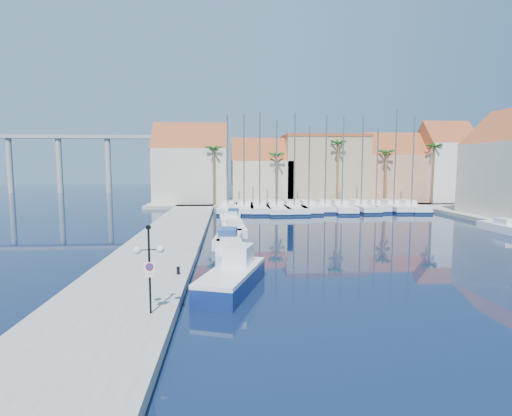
# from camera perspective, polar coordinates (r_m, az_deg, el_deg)

# --- Properties ---
(ground) EXTENTS (260.00, 260.00, 0.00)m
(ground) POSITION_cam_1_polar(r_m,az_deg,el_deg) (23.07, 5.58, -10.73)
(ground) COLOR black
(ground) RESTS_ON ground
(quay_west) EXTENTS (6.00, 77.00, 0.50)m
(quay_west) POSITION_cam_1_polar(r_m,az_deg,el_deg) (36.25, -12.32, -4.29)
(quay_west) COLOR gray
(quay_west) RESTS_ON ground
(shore_north) EXTENTS (54.00, 16.00, 0.50)m
(shore_north) POSITION_cam_1_polar(r_m,az_deg,el_deg) (71.41, 7.12, 0.81)
(shore_north) COLOR gray
(shore_north) RESTS_ON ground
(lamp_post) EXTENTS (1.26, 0.48, 3.73)m
(lamp_post) POSITION_cam_1_polar(r_m,az_deg,el_deg) (17.11, -15.02, -6.62)
(lamp_post) COLOR black
(lamp_post) RESTS_ON quay_west
(bollard) EXTENTS (0.18, 0.18, 0.45)m
(bollard) POSITION_cam_1_polar(r_m,az_deg,el_deg) (23.35, -11.05, -8.76)
(bollard) COLOR black
(bollard) RESTS_ON quay_west
(fishing_boat) EXTENTS (4.00, 6.71, 2.23)m
(fishing_boat) POSITION_cam_1_polar(r_m,az_deg,el_deg) (21.75, -3.34, -9.72)
(fishing_boat) COLOR navy
(fishing_boat) RESTS_ON ground
(motorboat_west_0) EXTENTS (2.14, 6.37, 1.40)m
(motorboat_west_0) POSITION_cam_1_polar(r_m,az_deg,el_deg) (29.35, -3.76, -6.06)
(motorboat_west_0) COLOR white
(motorboat_west_0) RESTS_ON ground
(motorboat_west_1) EXTENTS (2.65, 6.69, 1.40)m
(motorboat_west_1) POSITION_cam_1_polar(r_m,az_deg,el_deg) (34.48, -3.96, -4.25)
(motorboat_west_1) COLOR white
(motorboat_west_1) RESTS_ON ground
(motorboat_west_2) EXTENTS (2.45, 6.73, 1.40)m
(motorboat_west_2) POSITION_cam_1_polar(r_m,az_deg,el_deg) (39.66, -3.17, -2.90)
(motorboat_west_2) COLOR white
(motorboat_west_2) RESTS_ON ground
(motorboat_west_3) EXTENTS (2.51, 6.95, 1.40)m
(motorboat_west_3) POSITION_cam_1_polar(r_m,az_deg,el_deg) (45.99, -3.74, -1.68)
(motorboat_west_3) COLOR white
(motorboat_west_3) RESTS_ON ground
(motorboat_west_4) EXTENTS (2.07, 5.63, 1.40)m
(motorboat_west_4) POSITION_cam_1_polar(r_m,az_deg,el_deg) (50.28, -3.23, -1.02)
(motorboat_west_4) COLOR white
(motorboat_west_4) RESTS_ON ground
(motorboat_west_5) EXTENTS (2.13, 5.58, 1.40)m
(motorboat_west_5) POSITION_cam_1_polar(r_m,az_deg,el_deg) (55.14, -3.43, -0.40)
(motorboat_west_5) COLOR white
(motorboat_west_5) RESTS_ON ground
(motorboat_east_1) EXTENTS (1.90, 5.41, 1.40)m
(motorboat_east_1) POSITION_cam_1_polar(r_m,az_deg,el_deg) (47.65, 31.68, -2.29)
(motorboat_east_1) COLOR white
(motorboat_east_1) RESTS_ON ground
(sailboat_0) EXTENTS (3.21, 9.68, 13.78)m
(sailboat_0) POSITION_cam_1_polar(r_m,az_deg,el_deg) (58.06, -3.99, 0.02)
(sailboat_0) COLOR white
(sailboat_0) RESTS_ON ground
(sailboat_1) EXTENTS (3.45, 10.84, 14.00)m
(sailboat_1) POSITION_cam_1_polar(r_m,az_deg,el_deg) (58.41, -1.70, 0.05)
(sailboat_1) COLOR white
(sailboat_1) RESTS_ON ground
(sailboat_2) EXTENTS (3.11, 10.63, 14.25)m
(sailboat_2) POSITION_cam_1_polar(r_m,az_deg,el_deg) (58.10, 0.50, 0.02)
(sailboat_2) COLOR white
(sailboat_2) RESTS_ON ground
(sailboat_3) EXTENTS (3.25, 11.78, 13.01)m
(sailboat_3) POSITION_cam_1_polar(r_m,az_deg,el_deg) (58.15, 2.83, -0.01)
(sailboat_3) COLOR white
(sailboat_3) RESTS_ON ground
(sailboat_4) EXTENTS (3.40, 11.77, 14.16)m
(sailboat_4) POSITION_cam_1_polar(r_m,az_deg,el_deg) (58.72, 5.37, 0.04)
(sailboat_4) COLOR white
(sailboat_4) RESTS_ON ground
(sailboat_5) EXTENTS (3.15, 10.39, 12.37)m
(sailboat_5) POSITION_cam_1_polar(r_m,az_deg,el_deg) (59.26, 7.43, 0.07)
(sailboat_5) COLOR white
(sailboat_5) RESTS_ON ground
(sailboat_6) EXTENTS (2.93, 8.79, 13.98)m
(sailboat_6) POSITION_cam_1_polar(r_m,az_deg,el_deg) (60.32, 9.76, 0.19)
(sailboat_6) COLOR white
(sailboat_6) RESTS_ON ground
(sailboat_7) EXTENTS (3.75, 11.11, 13.65)m
(sailboat_7) POSITION_cam_1_polar(r_m,az_deg,el_deg) (60.34, 12.03, 0.10)
(sailboat_7) COLOR white
(sailboat_7) RESTS_ON ground
(sailboat_8) EXTENTS (3.17, 10.47, 13.78)m
(sailboat_8) POSITION_cam_1_polar(r_m,az_deg,el_deg) (61.61, 14.56, 0.17)
(sailboat_8) COLOR white
(sailboat_8) RESTS_ON ground
(sailboat_9) EXTENTS (2.38, 8.29, 11.99)m
(sailboat_9) POSITION_cam_1_polar(r_m,az_deg,el_deg) (62.21, 16.60, 0.18)
(sailboat_9) COLOR white
(sailboat_9) RESTS_ON ground
(sailboat_10) EXTENTS (2.74, 9.82, 14.83)m
(sailboat_10) POSITION_cam_1_polar(r_m,az_deg,el_deg) (63.17, 18.87, 0.20)
(sailboat_10) COLOR white
(sailboat_10) RESTS_ON ground
(sailboat_11) EXTENTS (2.95, 9.74, 13.90)m
(sailboat_11) POSITION_cam_1_polar(r_m,az_deg,el_deg) (63.82, 21.09, 0.17)
(sailboat_11) COLOR white
(sailboat_11) RESTS_ON ground
(building_0) EXTENTS (12.30, 9.00, 13.50)m
(building_0) POSITION_cam_1_polar(r_m,az_deg,el_deg) (69.07, -9.24, 5.82)
(building_0) COLOR beige
(building_0) RESTS_ON shore_north
(building_1) EXTENTS (10.30, 8.00, 11.00)m
(building_1) POSITION_cam_1_polar(r_m,az_deg,el_deg) (69.04, 0.78, 4.87)
(building_1) COLOR tan
(building_1) RESTS_ON shore_north
(building_2) EXTENTS (14.20, 10.20, 11.50)m
(building_2) POSITION_cam_1_polar(r_m,az_deg,el_deg) (71.77, 9.54, 5.60)
(building_2) COLOR tan
(building_2) RESTS_ON shore_north
(building_3) EXTENTS (10.30, 8.00, 12.00)m
(building_3) POSITION_cam_1_polar(r_m,az_deg,el_deg) (74.55, 18.76, 5.07)
(building_3) COLOR #B07B59
(building_3) RESTS_ON shore_north
(building_4) EXTENTS (8.30, 8.00, 14.00)m
(building_4) POSITION_cam_1_polar(r_m,az_deg,el_deg) (77.58, 25.25, 5.66)
(building_4) COLOR white
(building_4) RESTS_ON shore_north
(palm_0) EXTENTS (2.60, 2.60, 10.15)m
(palm_0) POSITION_cam_1_polar(r_m,az_deg,el_deg) (63.88, -6.08, 8.14)
(palm_0) COLOR brown
(palm_0) RESTS_ON shore_north
(palm_1) EXTENTS (2.60, 2.60, 9.15)m
(palm_1) POSITION_cam_1_polar(r_m,az_deg,el_deg) (64.27, 2.95, 7.31)
(palm_1) COLOR brown
(palm_1) RESTS_ON shore_north
(palm_2) EXTENTS (2.60, 2.60, 11.15)m
(palm_2) POSITION_cam_1_polar(r_m,az_deg,el_deg) (66.29, 11.67, 8.79)
(palm_2) COLOR brown
(palm_2) RESTS_ON shore_north
(palm_3) EXTENTS (2.60, 2.60, 9.65)m
(palm_3) POSITION_cam_1_polar(r_m,az_deg,el_deg) (68.81, 18.13, 7.33)
(palm_3) COLOR brown
(palm_3) RESTS_ON shore_north
(palm_4) EXTENTS (2.60, 2.60, 10.65)m
(palm_4) POSITION_cam_1_polar(r_m,az_deg,el_deg) (72.22, 24.10, 7.78)
(palm_4) COLOR brown
(palm_4) RESTS_ON shore_north
(viaduct) EXTENTS (48.00, 2.20, 14.45)m
(viaduct) POSITION_cam_1_polar(r_m,az_deg,el_deg) (109.70, -22.98, 7.40)
(viaduct) COLOR #9E9E99
(viaduct) RESTS_ON ground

